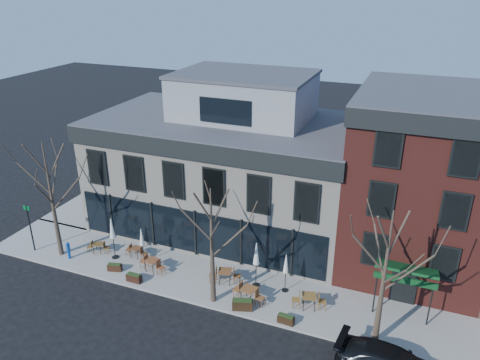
% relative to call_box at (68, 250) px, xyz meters
% --- Properties ---
extents(ground, '(120.00, 120.00, 0.00)m').
position_rel_call_box_xyz_m(ground, '(7.63, 3.42, -0.80)').
color(ground, black).
rests_on(ground, ground).
extents(sidewalk_front, '(33.50, 4.70, 0.15)m').
position_rel_call_box_xyz_m(sidewalk_front, '(10.88, 1.27, -0.72)').
color(sidewalk_front, gray).
rests_on(sidewalk_front, ground).
extents(sidewalk_side, '(4.50, 12.00, 0.15)m').
position_rel_call_box_xyz_m(sidewalk_side, '(-3.62, 9.42, -0.72)').
color(sidewalk_side, gray).
rests_on(sidewalk_side, ground).
extents(corner_building, '(18.39, 10.39, 11.10)m').
position_rel_call_box_xyz_m(corner_building, '(7.71, 8.49, 3.93)').
color(corner_building, beige).
rests_on(corner_building, ground).
extents(red_brick_building, '(8.20, 11.78, 11.18)m').
position_rel_call_box_xyz_m(red_brick_building, '(20.63, 8.40, 4.84)').
color(red_brick_building, maroon).
rests_on(red_brick_building, ground).
extents(tree_corner, '(3.93, 3.98, 7.92)m').
position_rel_call_box_xyz_m(tree_corner, '(-0.85, 0.22, 3.45)').
color(tree_corner, '#382B21').
rests_on(tree_corner, sidewalk_front).
extents(tree_mid, '(3.50, 3.55, 7.04)m').
position_rel_call_box_xyz_m(tree_mid, '(10.64, -0.48, 3.00)').
color(tree_mid, '#382B21').
rests_on(tree_mid, sidewalk_front).
extents(tree_right, '(3.72, 3.77, 7.48)m').
position_rel_call_box_xyz_m(tree_right, '(19.64, -0.48, 3.22)').
color(tree_right, '#382B21').
rests_on(tree_right, sidewalk_front).
extents(sign_pole, '(0.50, 0.10, 3.40)m').
position_rel_call_box_xyz_m(sign_pole, '(-2.87, -0.08, 1.28)').
color(sign_pole, black).
rests_on(sign_pole, sidewalk_front).
extents(call_box, '(0.24, 0.24, 1.22)m').
position_rel_call_box_xyz_m(call_box, '(0.00, 0.00, 0.00)').
color(call_box, '#0C43A4').
rests_on(call_box, sidewalk_front).
extents(cafe_set_0, '(1.61, 0.78, 0.83)m').
position_rel_call_box_xyz_m(cafe_set_0, '(1.35, 1.29, -0.22)').
color(cafe_set_0, brown).
rests_on(cafe_set_0, sidewalk_front).
extents(cafe_set_1, '(1.58, 0.64, 0.83)m').
position_rel_call_box_xyz_m(cafe_set_1, '(4.02, 1.77, -0.22)').
color(cafe_set_1, brown).
rests_on(cafe_set_1, sidewalk_front).
extents(cafe_set_2, '(1.92, 0.86, 0.99)m').
position_rel_call_box_xyz_m(cafe_set_2, '(5.87, 0.76, -0.14)').
color(cafe_set_2, brown).
rests_on(cafe_set_2, sidewalk_front).
extents(cafe_set_3, '(2.01, 1.04, 1.03)m').
position_rel_call_box_xyz_m(cafe_set_3, '(10.58, 1.34, -0.12)').
color(cafe_set_3, brown).
rests_on(cafe_set_3, sidewalk_front).
extents(cafe_set_4, '(2.05, 0.93, 1.06)m').
position_rel_call_box_xyz_m(cafe_set_4, '(12.53, 0.20, -0.10)').
color(cafe_set_4, brown).
rests_on(cafe_set_4, sidewalk_front).
extents(cafe_set_5, '(1.98, 1.00, 1.02)m').
position_rel_call_box_xyz_m(cafe_set_5, '(15.86, 0.90, -0.12)').
color(cafe_set_5, brown).
rests_on(cafe_set_5, sidewalk_front).
extents(umbrella_0, '(0.46, 0.46, 2.90)m').
position_rel_call_box_xyz_m(umbrella_0, '(2.76, 1.17, 1.40)').
color(umbrella_0, black).
rests_on(umbrella_0, sidewalk_front).
extents(umbrella_1, '(0.39, 0.39, 2.43)m').
position_rel_call_box_xyz_m(umbrella_1, '(4.77, 1.45, 1.07)').
color(umbrella_1, black).
rests_on(umbrella_1, sidewalk_front).
extents(umbrella_3, '(0.47, 0.47, 2.96)m').
position_rel_call_box_xyz_m(umbrella_3, '(12.42, 1.72, 1.44)').
color(umbrella_3, black).
rests_on(umbrella_3, sidewalk_front).
extents(umbrella_4, '(0.40, 0.40, 2.48)m').
position_rel_call_box_xyz_m(umbrella_4, '(14.18, 1.90, 1.10)').
color(umbrella_4, black).
rests_on(umbrella_4, sidewalk_front).
extents(planter_0, '(0.94, 0.58, 0.49)m').
position_rel_call_box_xyz_m(planter_0, '(3.63, -0.08, -0.40)').
color(planter_0, '#321B10').
rests_on(planter_0, sidewalk_front).
extents(planter_1, '(0.95, 0.39, 0.53)m').
position_rel_call_box_xyz_m(planter_1, '(5.41, -0.61, -0.38)').
color(planter_1, black).
rests_on(planter_1, sidewalk_front).
extents(planter_2, '(1.22, 0.78, 0.64)m').
position_rel_call_box_xyz_m(planter_2, '(12.47, -0.58, -0.33)').
color(planter_2, black).
rests_on(planter_2, sidewalk_front).
extents(planter_3, '(0.91, 0.41, 0.50)m').
position_rel_call_box_xyz_m(planter_3, '(15.03, -0.78, -0.40)').
color(planter_3, black).
rests_on(planter_3, sidewalk_front).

